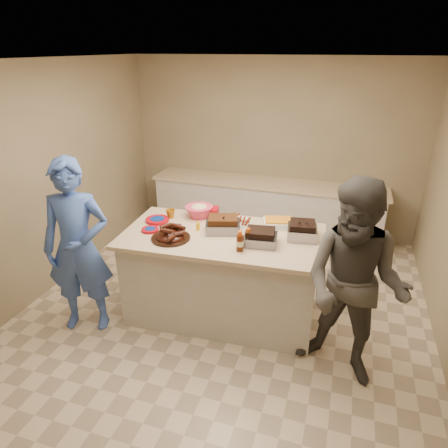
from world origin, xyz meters
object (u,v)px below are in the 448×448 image
(roasting_pan, at_px, (302,238))
(bbq_bottle_a, at_px, (240,251))
(plastic_cup, at_px, (171,218))
(rib_platter, at_px, (171,239))
(island, at_px, (223,312))
(bbq_bottle_b, at_px, (248,246))
(guest_blue, at_px, (90,323))
(mustard_bottle, at_px, (198,230))
(coleslaw_bowl, at_px, (199,217))
(guest_gray, at_px, (341,371))

(roasting_pan, bearing_deg, bbq_bottle_a, -146.65)
(plastic_cup, bearing_deg, rib_platter, -65.34)
(island, xyz_separation_m, bbq_bottle_b, (0.32, -0.19, 1.00))
(guest_blue, bearing_deg, rib_platter, 4.68)
(island, xyz_separation_m, mustard_bottle, (-0.29, 0.03, 1.00))
(bbq_bottle_b, bearing_deg, guest_blue, -165.20)
(island, distance_m, bbq_bottle_b, 1.06)
(coleslaw_bowl, distance_m, guest_gray, 2.21)
(bbq_bottle_b, height_order, guest_blue, bbq_bottle_b)
(coleslaw_bowl, distance_m, plastic_cup, 0.33)
(roasting_pan, bearing_deg, rib_platter, -169.47)
(guest_blue, height_order, guest_gray, guest_gray)
(rib_platter, relative_size, bbq_bottle_a, 1.94)
(rib_platter, relative_size, guest_gray, 0.21)
(coleslaw_bowl, bearing_deg, guest_blue, -133.30)
(island, bearing_deg, bbq_bottle_a, -51.01)
(roasting_pan, relative_size, plastic_cup, 2.78)
(island, height_order, rib_platter, rib_platter)
(bbq_bottle_b, relative_size, mustard_bottle, 1.85)
(bbq_bottle_b, relative_size, guest_gray, 0.10)
(roasting_pan, relative_size, bbq_bottle_a, 1.43)
(coleslaw_bowl, relative_size, guest_gray, 0.17)
(mustard_bottle, relative_size, plastic_cup, 0.99)
(roasting_pan, height_order, bbq_bottle_a, bbq_bottle_a)
(bbq_bottle_b, height_order, guest_gray, bbq_bottle_b)
(plastic_cup, bearing_deg, mustard_bottle, -27.59)
(island, height_order, coleslaw_bowl, coleslaw_bowl)
(island, distance_m, mustard_bottle, 1.04)
(roasting_pan, xyz_separation_m, plastic_cup, (-1.51, 0.07, 0.00))
(guest_gray, bearing_deg, mustard_bottle, 179.39)
(roasting_pan, xyz_separation_m, bbq_bottle_a, (-0.53, -0.47, 0.00))
(coleslaw_bowl, distance_m, guest_blue, 1.70)
(roasting_pan, bearing_deg, plastic_cup, 169.10)
(rib_platter, height_order, guest_gray, rib_platter)
(coleslaw_bowl, height_order, guest_gray, coleslaw_bowl)
(coleslaw_bowl, relative_size, guest_blue, 0.17)
(rib_platter, distance_m, guest_blue, 1.37)
(bbq_bottle_a, relative_size, bbq_bottle_b, 1.06)
(bbq_bottle_a, relative_size, guest_blue, 0.11)
(roasting_pan, xyz_separation_m, coleslaw_bowl, (-1.21, 0.20, -0.00))
(island, bearing_deg, mustard_bottle, 171.08)
(bbq_bottle_a, xyz_separation_m, plastic_cup, (-0.98, 0.54, 0.00))
(island, height_order, roasting_pan, roasting_pan)
(island, distance_m, bbq_bottle_a, 1.07)
(rib_platter, xyz_separation_m, guest_blue, (-0.87, -0.37, -1.00))
(roasting_pan, bearing_deg, guest_blue, -167.71)
(rib_platter, bearing_deg, guest_blue, -157.03)
(mustard_bottle, bearing_deg, guest_gray, -18.95)
(island, bearing_deg, rib_platter, -154.93)
(rib_platter, height_order, bbq_bottle_b, bbq_bottle_b)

